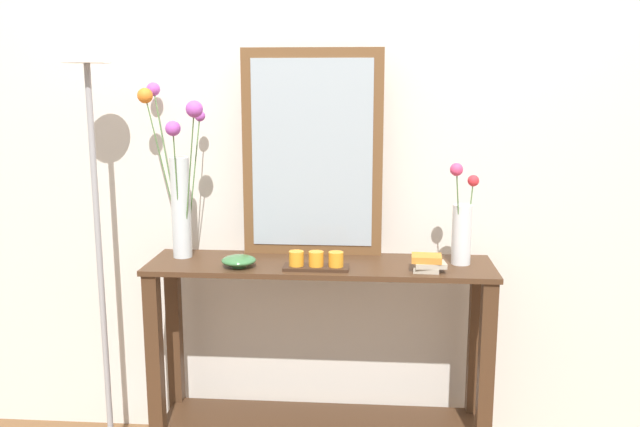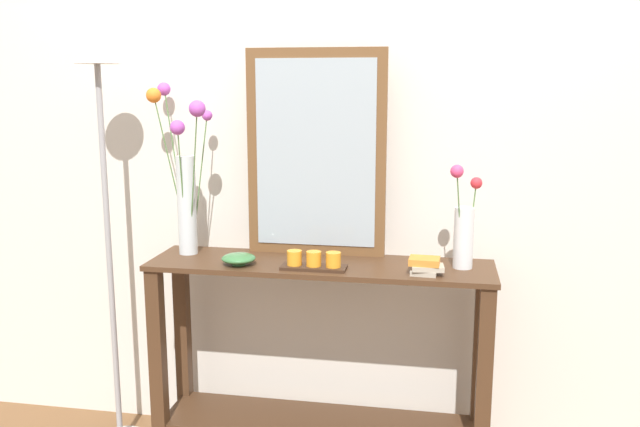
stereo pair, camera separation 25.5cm
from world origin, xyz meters
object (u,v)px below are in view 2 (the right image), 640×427
mirror_leaning (316,153)px  candle_tray (314,262)px  console_table (320,348)px  floor_lamp (104,180)px  tall_vase_left (184,178)px  decorative_bowl (239,258)px  vase_right (464,230)px  book_stack (425,266)px

mirror_leaning → candle_tray: bearing=-81.6°
console_table → floor_lamp: floor_lamp is taller
candle_tray → tall_vase_left: bearing=165.9°
floor_lamp → decorative_bowl: bearing=-7.2°
decorative_bowl → floor_lamp: floor_lamp is taller
candle_tray → mirror_leaning: bearing=98.4°
tall_vase_left → candle_tray: tall_vase_left is taller
tall_vase_left → console_table: bearing=-5.2°
candle_tray → floor_lamp: 0.91m
tall_vase_left → vase_right: size_ratio=1.74×
vase_right → decorative_bowl: vase_right is taller
book_stack → candle_tray: bearing=-179.8°
mirror_leaning → book_stack: size_ratio=6.31×
candle_tray → decorative_bowl: 0.29m
console_table → vase_right: vase_right is taller
vase_right → decorative_bowl: 0.85m
console_table → mirror_leaning: bearing=106.5°
mirror_leaning → decorative_bowl: (-0.26, -0.22, -0.38)m
candle_tray → console_table: bearing=85.0°
mirror_leaning → decorative_bowl: mirror_leaning is taller
candle_tray → decorative_bowl: size_ratio=1.88×
vase_right → book_stack: bearing=-140.0°
mirror_leaning → floor_lamp: bearing=-169.8°
book_stack → floor_lamp: (-1.27, 0.08, 0.27)m
book_stack → tall_vase_left: bearing=171.9°
console_table → decorative_bowl: 0.49m
mirror_leaning → book_stack: bearing=-26.9°
tall_vase_left → decorative_bowl: tall_vase_left is taller
console_table → vase_right: (0.54, 0.03, 0.50)m
mirror_leaning → candle_tray: 0.44m
console_table → tall_vase_left: bearing=174.8°
mirror_leaning → tall_vase_left: bearing=-170.4°
vase_right → decorative_bowl: (-0.84, -0.11, -0.12)m
tall_vase_left → candle_tray: size_ratio=2.81×
tall_vase_left → floor_lamp: floor_lamp is taller
decorative_bowl → book_stack: (0.70, -0.00, 0.01)m
console_table → candle_tray: size_ratio=5.45×
tall_vase_left → book_stack: tall_vase_left is taller
console_table → vase_right: 0.73m
mirror_leaning → book_stack: (0.44, -0.23, -0.38)m
decorative_bowl → floor_lamp: 0.64m
console_table → book_stack: size_ratio=10.27×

